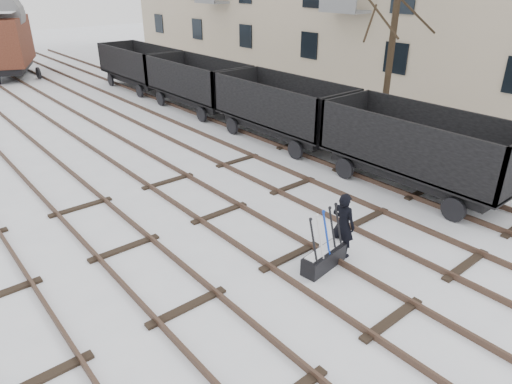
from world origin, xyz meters
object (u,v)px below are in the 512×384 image
Objects in this scene: worker at (343,225)px; freight_wagon_a at (417,160)px; ground_frame at (324,257)px; box_van_wagon at (4,39)px.

freight_wagon_a is at bearing -85.49° from worker.
worker reaches higher than ground_frame.
box_van_wagon is (-5.24, 28.20, 1.55)m from freight_wagon_a.
worker is 29.36m from box_van_wagon.
box_van_wagon is (0.43, 29.41, 2.24)m from ground_frame.
freight_wagon_a is (4.92, 1.10, 0.12)m from worker.
box_van_wagon reaches higher than worker.
box_van_wagon is (-0.32, 29.31, 1.67)m from worker.
box_van_wagon is at bearing 100.52° from freight_wagon_a.
freight_wagon_a is 28.73m from box_van_wagon.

